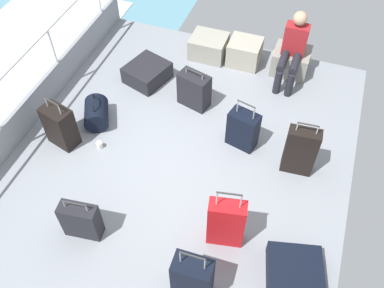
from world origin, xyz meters
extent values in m
cube|color=gray|center=(0.00, 0.00, -0.03)|extent=(4.40, 5.20, 0.06)
cube|color=gray|center=(-2.17, 0.00, 0.23)|extent=(0.06, 5.20, 0.45)
cylinder|color=silver|center=(-2.17, 0.69, 0.50)|extent=(0.04, 0.04, 1.00)
cylinder|color=silver|center=(-2.17, 2.08, 0.50)|extent=(0.04, 0.04, 1.00)
cylinder|color=silver|center=(-2.17, 0.00, 1.00)|extent=(0.04, 4.16, 0.04)
cube|color=gray|center=(-0.30, 2.13, 0.18)|extent=(0.57, 0.49, 0.36)
torus|color=tan|center=(-0.59, 2.13, 0.25)|extent=(0.02, 0.12, 0.12)
torus|color=tan|center=(-0.01, 2.13, 0.25)|extent=(0.02, 0.12, 0.12)
cube|color=#9E9989|center=(0.29, 2.15, 0.20)|extent=(0.50, 0.46, 0.40)
torus|color=tan|center=(0.03, 2.15, 0.28)|extent=(0.02, 0.12, 0.12)
torus|color=tan|center=(0.55, 2.15, 0.28)|extent=(0.02, 0.12, 0.12)
cube|color=gray|center=(1.03, 2.18, 0.20)|extent=(0.55, 0.48, 0.39)
torus|color=tan|center=(0.74, 2.18, 0.28)|extent=(0.02, 0.12, 0.12)
torus|color=tan|center=(1.31, 2.18, 0.28)|extent=(0.02, 0.12, 0.12)
cube|color=maroon|center=(1.03, 2.13, 0.63)|extent=(0.34, 0.20, 0.48)
sphere|color=tan|center=(1.03, 2.13, 0.99)|extent=(0.20, 0.20, 0.20)
cylinder|color=black|center=(1.12, 1.83, 0.43)|extent=(0.12, 0.40, 0.12)
cylinder|color=black|center=(1.12, 1.63, 0.20)|extent=(0.11, 0.11, 0.39)
cylinder|color=black|center=(0.94, 1.83, 0.43)|extent=(0.12, 0.40, 0.12)
cylinder|color=black|center=(0.94, 1.63, 0.20)|extent=(0.11, 0.11, 0.39)
cube|color=black|center=(-1.57, -0.30, 0.30)|extent=(0.45, 0.35, 0.61)
cylinder|color=#A5A8AD|center=(-1.68, -0.27, 0.68)|extent=(0.02, 0.02, 0.15)
cylinder|color=#A5A8AD|center=(-1.46, -0.33, 0.68)|extent=(0.02, 0.02, 0.15)
cylinder|color=#2D2D2D|center=(-1.57, -0.30, 0.76)|extent=(0.25, 0.09, 0.02)
cube|color=silver|center=(-1.53, -0.17, 0.47)|extent=(0.05, 0.02, 0.08)
cube|color=black|center=(-0.15, 0.98, 0.27)|extent=(0.50, 0.35, 0.53)
cylinder|color=#A5A8AD|center=(-0.28, 1.02, 0.57)|extent=(0.02, 0.02, 0.08)
cylinder|color=#A5A8AD|center=(-0.02, 0.95, 0.57)|extent=(0.02, 0.02, 0.08)
cylinder|color=#2D2D2D|center=(-0.15, 0.98, 0.61)|extent=(0.28, 0.10, 0.02)
cube|color=green|center=(-0.12, 1.11, 0.35)|extent=(0.05, 0.02, 0.08)
cube|color=black|center=(-1.01, 1.25, 0.14)|extent=(0.70, 0.74, 0.27)
cube|color=white|center=(-0.91, 1.54, 0.16)|extent=(0.05, 0.02, 0.08)
cube|color=black|center=(0.76, -1.65, 0.31)|extent=(0.40, 0.25, 0.62)
cylinder|color=#A5A8AD|center=(0.64, -1.66, 0.72)|extent=(0.02, 0.02, 0.19)
cylinder|color=#A5A8AD|center=(0.88, -1.65, 0.72)|extent=(0.02, 0.02, 0.19)
cylinder|color=#2D2D2D|center=(0.76, -1.65, 0.81)|extent=(0.26, 0.03, 0.02)
cube|color=silver|center=(0.75, -1.53, 0.35)|extent=(0.05, 0.01, 0.08)
cube|color=red|center=(0.90, -0.97, 0.35)|extent=(0.43, 0.26, 0.71)
cylinder|color=#A5A8AD|center=(0.78, -0.99, 0.82)|extent=(0.02, 0.02, 0.22)
cylinder|color=#A5A8AD|center=(1.02, -0.95, 0.82)|extent=(0.02, 0.02, 0.22)
cylinder|color=#2D2D2D|center=(0.90, -0.97, 0.92)|extent=(0.26, 0.07, 0.02)
cube|color=green|center=(0.88, -0.88, 0.40)|extent=(0.05, 0.02, 0.08)
cube|color=black|center=(1.75, -1.24, 0.10)|extent=(0.73, 0.85, 0.21)
cube|color=green|center=(1.66, -0.87, 0.15)|extent=(0.05, 0.02, 0.08)
cube|color=black|center=(1.48, 0.29, 0.36)|extent=(0.40, 0.21, 0.72)
cylinder|color=#A5A8AD|center=(1.36, 0.28, 0.78)|extent=(0.02, 0.02, 0.12)
cylinder|color=#A5A8AD|center=(1.60, 0.30, 0.78)|extent=(0.02, 0.02, 0.12)
cylinder|color=#2D2D2D|center=(1.48, 0.29, 0.84)|extent=(0.25, 0.04, 0.02)
cube|color=green|center=(1.47, 0.39, 0.55)|extent=(0.05, 0.01, 0.08)
cube|color=black|center=(0.71, 0.48, 0.28)|extent=(0.43, 0.32, 0.55)
cylinder|color=#A5A8AD|center=(0.60, 0.50, 0.65)|extent=(0.02, 0.02, 0.19)
cylinder|color=#A5A8AD|center=(0.82, 0.45, 0.65)|extent=(0.02, 0.02, 0.19)
cylinder|color=#2D2D2D|center=(0.71, 0.48, 0.74)|extent=(0.25, 0.08, 0.02)
cube|color=silver|center=(0.74, 0.59, 0.32)|extent=(0.05, 0.02, 0.08)
cube|color=black|center=(-0.64, -1.43, 0.25)|extent=(0.44, 0.23, 0.51)
cylinder|color=#A5A8AD|center=(-0.77, -1.44, 0.56)|extent=(0.02, 0.02, 0.10)
cylinder|color=#A5A8AD|center=(-0.51, -1.41, 0.56)|extent=(0.02, 0.02, 0.10)
cylinder|color=#2D2D2D|center=(-0.64, -1.43, 0.61)|extent=(0.28, 0.05, 0.02)
cube|color=white|center=(-0.65, -1.33, 0.40)|extent=(0.05, 0.01, 0.08)
cylinder|color=black|center=(-1.32, 0.19, 0.17)|extent=(0.51, 0.56, 0.33)
torus|color=black|center=(-1.32, 0.19, 0.34)|extent=(0.14, 0.26, 0.28)
cylinder|color=white|center=(-1.07, -0.24, 0.05)|extent=(0.08, 0.08, 0.10)
camera|label=1|loc=(1.31, -3.23, 4.39)|focal=39.34mm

